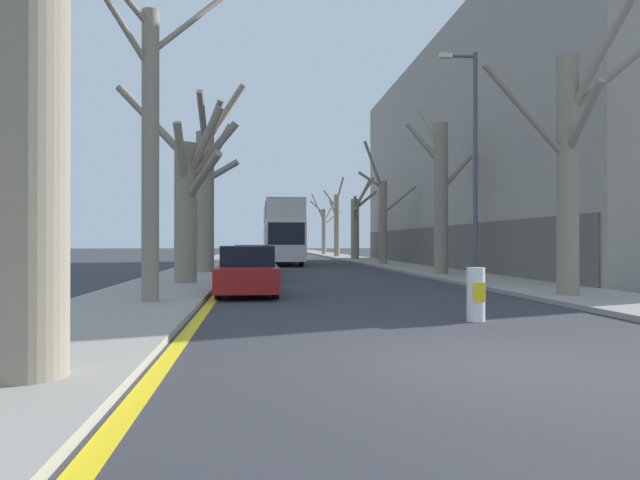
% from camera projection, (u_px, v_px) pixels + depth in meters
% --- Properties ---
extents(ground_plane, '(300.00, 300.00, 0.00)m').
position_uv_depth(ground_plane, '(496.00, 365.00, 7.17)').
color(ground_plane, '#333338').
extents(sidewalk_left, '(3.37, 120.00, 0.12)m').
position_uv_depth(sidewalk_left, '(226.00, 258.00, 56.20)').
color(sidewalk_left, gray).
rests_on(sidewalk_left, ground).
extents(sidewalk_right, '(3.37, 120.00, 0.12)m').
position_uv_depth(sidewalk_right, '(347.00, 257.00, 57.53)').
color(sidewalk_right, gray).
rests_on(sidewalk_right, ground).
extents(building_facade_right, '(10.08, 36.76, 14.06)m').
position_uv_depth(building_facade_right, '(504.00, 157.00, 36.33)').
color(building_facade_right, '#9E9384').
rests_on(building_facade_right, ground).
extents(kerb_line_stripe, '(0.24, 120.00, 0.01)m').
position_uv_depth(kerb_line_stripe, '(245.00, 258.00, 56.41)').
color(kerb_line_stripe, yellow).
rests_on(kerb_line_stripe, ground).
extents(street_tree_left_0, '(2.74, 3.45, 7.08)m').
position_uv_depth(street_tree_left_0, '(26.00, 95.00, 6.10)').
color(street_tree_left_0, gray).
rests_on(street_tree_left_0, ground).
extents(street_tree_left_1, '(3.92, 3.26, 8.73)m').
position_uv_depth(street_tree_left_1, '(150.00, 139.00, 13.83)').
color(street_tree_left_1, gray).
rests_on(street_tree_left_1, ground).
extents(street_tree_left_2, '(4.51, 2.55, 7.30)m').
position_uv_depth(street_tree_left_2, '(186.00, 198.00, 20.36)').
color(street_tree_left_2, gray).
rests_on(street_tree_left_2, ground).
extents(street_tree_left_3, '(2.43, 2.87, 9.47)m').
position_uv_depth(street_tree_left_3, '(207.00, 190.00, 27.99)').
color(street_tree_left_3, gray).
rests_on(street_tree_left_3, ground).
extents(street_tree_right_0, '(4.44, 2.15, 8.02)m').
position_uv_depth(street_tree_right_0, '(569.00, 162.00, 15.51)').
color(street_tree_right_0, gray).
rests_on(street_tree_right_0, ground).
extents(street_tree_right_1, '(3.64, 3.13, 8.35)m').
position_uv_depth(street_tree_right_1, '(440.00, 188.00, 26.39)').
color(street_tree_right_1, gray).
rests_on(street_tree_right_1, ground).
extents(street_tree_right_2, '(3.70, 1.84, 8.23)m').
position_uv_depth(street_tree_right_2, '(383.00, 217.00, 38.10)').
color(street_tree_right_2, gray).
rests_on(street_tree_right_2, ground).
extents(street_tree_right_3, '(2.33, 1.95, 7.32)m').
position_uv_depth(street_tree_right_3, '(356.00, 223.00, 49.80)').
color(street_tree_right_3, gray).
rests_on(street_tree_right_3, ground).
extents(street_tree_right_4, '(2.02, 3.42, 8.43)m').
position_uv_depth(street_tree_right_4, '(337.00, 221.00, 60.14)').
color(street_tree_right_4, gray).
rests_on(street_tree_right_4, ground).
extents(street_tree_right_5, '(4.15, 1.91, 7.72)m').
position_uv_depth(street_tree_right_5, '(324.00, 228.00, 72.01)').
color(street_tree_right_5, gray).
rests_on(street_tree_right_5, ground).
extents(double_decker_bus, '(2.56, 11.68, 4.37)m').
position_uv_depth(double_decker_bus, '(282.00, 230.00, 40.93)').
color(double_decker_bus, silver).
rests_on(double_decker_bus, ground).
extents(parked_car_0, '(1.76, 4.20, 1.44)m').
position_uv_depth(parked_car_0, '(248.00, 272.00, 16.90)').
color(parked_car_0, maroon).
rests_on(parked_car_0, ground).
extents(parked_car_1, '(1.76, 4.35, 1.30)m').
position_uv_depth(parked_car_1, '(250.00, 265.00, 23.01)').
color(parked_car_1, '#9EA3AD').
rests_on(parked_car_1, ground).
extents(parked_car_2, '(1.88, 4.59, 1.42)m').
position_uv_depth(parked_car_2, '(252.00, 260.00, 28.94)').
color(parked_car_2, black).
rests_on(parked_car_2, ground).
extents(lamp_post, '(1.40, 0.20, 8.42)m').
position_uv_depth(lamp_post, '(473.00, 156.00, 20.55)').
color(lamp_post, '#4C4F54').
rests_on(lamp_post, ground).
extents(traffic_bollard, '(0.35, 0.36, 1.05)m').
position_uv_depth(traffic_bollard, '(476.00, 294.00, 11.16)').
color(traffic_bollard, white).
rests_on(traffic_bollard, ground).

